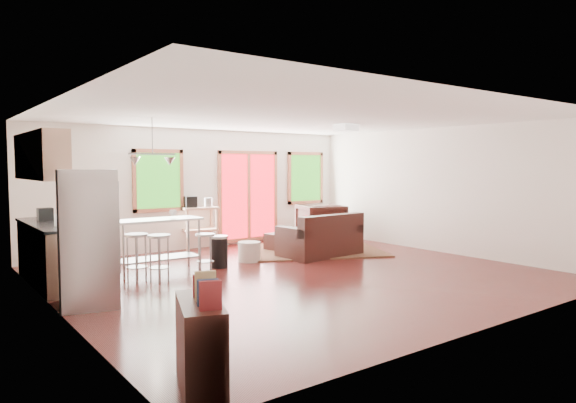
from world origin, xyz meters
TOP-DOWN VIEW (x-y plane):
  - floor at (0.00, 0.00)m, footprint 7.50×7.00m
  - ceiling at (0.00, 0.00)m, footprint 7.50×7.00m
  - back_wall at (0.00, 3.51)m, footprint 7.50×0.02m
  - left_wall at (-3.76, 0.00)m, footprint 0.02×7.00m
  - right_wall at (3.76, 0.00)m, footprint 0.02×7.00m
  - front_wall at (0.00, -3.51)m, footprint 7.50×0.02m
  - window_left at (-1.00, 3.46)m, footprint 1.10×0.05m
  - french_doors at (1.20, 3.46)m, footprint 1.60×0.05m
  - window_right at (2.90, 3.46)m, footprint 1.10×0.05m
  - rug at (1.69, 1.68)m, footprint 3.43×3.11m
  - loveseat at (1.42, 1.10)m, footprint 1.64×0.98m
  - coffee_table at (1.76, 1.66)m, footprint 1.06×0.67m
  - armchair at (2.64, 2.56)m, footprint 1.19×1.15m
  - ottoman at (1.19, 2.14)m, footprint 0.63×0.63m
  - pouf at (-0.04, 1.47)m, footprint 0.48×0.48m
  - vase at (1.80, 2.02)m, footprint 0.21×0.22m
  - book at (2.16, 1.97)m, footprint 0.24×0.06m
  - cabinets at (-3.49, 1.70)m, footprint 0.64×2.24m
  - refrigerator at (-3.34, 0.07)m, footprint 0.85×0.83m
  - island at (-1.81, 1.55)m, footprint 1.46×0.61m
  - cup at (-1.52, 1.59)m, footprint 0.15×0.13m
  - bar_stool_a at (-2.36, 1.07)m, footprint 0.46×0.46m
  - bar_stool_b at (-2.09, 0.84)m, footprint 0.45×0.45m
  - bar_stool_c at (-1.22, 0.98)m, footprint 0.42×0.42m
  - trash_can at (-0.78, 1.30)m, footprint 0.36×0.36m
  - kitchen_cart at (-0.17, 3.31)m, footprint 0.83×0.62m
  - bookshelf at (-3.35, -3.05)m, footprint 0.58×0.89m
  - ceiling_flush at (1.60, 0.60)m, footprint 0.35×0.35m
  - pendant_light at (-1.90, 1.50)m, footprint 0.80×0.18m

SIDE VIEW (x-z plane):
  - floor at x=0.00m, z-range -0.02..0.00m
  - rug at x=1.69m, z-range 0.00..0.03m
  - ottoman at x=1.19m, z-range 0.00..0.36m
  - pouf at x=-0.04m, z-range 0.00..0.37m
  - trash_can at x=-0.78m, z-range 0.00..0.57m
  - loveseat at x=1.42m, z-range -0.09..0.76m
  - coffee_table at x=1.76m, z-range 0.15..0.56m
  - bookshelf at x=-3.35m, z-range -0.10..0.87m
  - armchair at x=2.64m, z-range 0.00..0.99m
  - bar_stool_c at x=-1.22m, z-range 0.16..0.84m
  - vase at x=1.80m, z-range 0.36..0.68m
  - bar_stool_b at x=-2.09m, z-range 0.18..0.92m
  - book at x=2.16m, z-range 0.40..0.72m
  - bar_stool_a at x=-2.36m, z-range 0.18..0.94m
  - island at x=-1.81m, z-range 0.17..1.08m
  - kitchen_cart at x=-0.17m, z-range 0.21..1.37m
  - refrigerator at x=-3.34m, z-range 0.00..1.76m
  - cabinets at x=-3.49m, z-range -0.22..2.08m
  - cup at x=-1.52m, z-range 0.95..1.07m
  - french_doors at x=1.20m, z-range 0.05..2.15m
  - back_wall at x=0.00m, z-range 0.00..2.60m
  - left_wall at x=-3.76m, z-range 0.00..2.60m
  - right_wall at x=3.76m, z-range 0.00..2.60m
  - front_wall at x=0.00m, z-range 0.00..2.60m
  - window_left at x=-1.00m, z-range 0.85..2.15m
  - window_right at x=2.90m, z-range 0.85..2.15m
  - pendant_light at x=-1.90m, z-range 1.50..2.29m
  - ceiling_flush at x=1.60m, z-range 2.47..2.59m
  - ceiling at x=0.00m, z-range 2.60..2.62m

